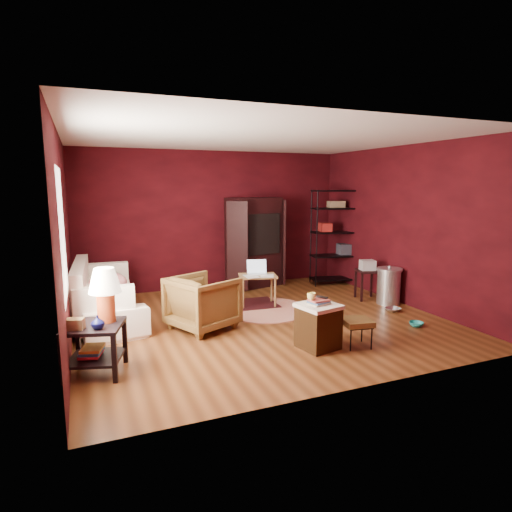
{
  "coord_description": "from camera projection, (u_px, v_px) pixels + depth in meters",
  "views": [
    {
      "loc": [
        -2.54,
        -5.98,
        2.11
      ],
      "look_at": [
        0.0,
        0.2,
        1.0
      ],
      "focal_mm": 30.0,
      "sensor_mm": 36.0,
      "label": 1
    }
  ],
  "objects": [
    {
      "name": "laptop_desk",
      "position": [
        258.0,
        278.0,
        7.51
      ],
      "size": [
        0.74,
        0.63,
        0.8
      ],
      "rotation": [
        0.0,
        0.0,
        -0.25
      ],
      "color": "#9F7A49",
      "rests_on": "ground"
    },
    {
      "name": "small_stand",
      "position": [
        367.0,
        270.0,
        7.93
      ],
      "size": [
        0.45,
        0.45,
        0.74
      ],
      "rotation": [
        0.0,
        0.0,
        -0.25
      ],
      "color": "black",
      "rests_on": "ground"
    },
    {
      "name": "vase",
      "position": [
        98.0,
        323.0,
        4.61
      ],
      "size": [
        0.17,
        0.17,
        0.14
      ],
      "primitive_type": "imported",
      "rotation": [
        0.0,
        0.0,
        0.17
      ],
      "color": "#0D0E41",
      "rests_on": "side_table"
    },
    {
      "name": "tv_armoire",
      "position": [
        255.0,
        241.0,
        8.9
      ],
      "size": [
        1.42,
        0.98,
        1.86
      ],
      "rotation": [
        0.0,
        0.0,
        0.24
      ],
      "color": "black",
      "rests_on": "ground"
    },
    {
      "name": "hamper",
      "position": [
        318.0,
        325.0,
        5.57
      ],
      "size": [
        0.56,
        0.56,
        0.67
      ],
      "rotation": [
        0.0,
        0.0,
        0.2
      ],
      "color": "#3A200D",
      "rests_on": "ground"
    },
    {
      "name": "rug_round",
      "position": [
        265.0,
        309.0,
        7.33
      ],
      "size": [
        1.89,
        1.89,
        0.01
      ],
      "rotation": [
        0.0,
        0.0,
        0.28
      ],
      "color": "beige",
      "rests_on": "ground"
    },
    {
      "name": "sofa",
      "position": [
        102.0,
        294.0,
        6.64
      ],
      "size": [
        0.94,
        2.29,
        0.87
      ],
      "primitive_type": "imported",
      "rotation": [
        0.0,
        0.0,
        1.7
      ],
      "color": "white",
      "rests_on": "ground"
    },
    {
      "name": "trash_can",
      "position": [
        389.0,
        286.0,
        7.66
      ],
      "size": [
        0.54,
        0.54,
        0.7
      ],
      "rotation": [
        0.0,
        0.0,
        0.24
      ],
      "color": "silver",
      "rests_on": "ground"
    },
    {
      "name": "room",
      "position": [
        259.0,
        232.0,
        6.5
      ],
      "size": [
        5.54,
        5.04,
        2.84
      ],
      "color": "brown",
      "rests_on": "ground"
    },
    {
      "name": "rug_oriental",
      "position": [
        245.0,
        304.0,
        7.6
      ],
      "size": [
        1.18,
        0.83,
        0.01
      ],
      "rotation": [
        0.0,
        0.0,
        -0.07
      ],
      "color": "#4E141B",
      "rests_on": "ground"
    },
    {
      "name": "pet_bowl_steel",
      "position": [
        393.0,
        304.0,
        7.21
      ],
      "size": [
        0.25,
        0.07,
        0.25
      ],
      "primitive_type": "imported",
      "rotation": [
        0.0,
        0.0,
        0.02
      ],
      "color": "silver",
      "rests_on": "ground"
    },
    {
      "name": "footstool",
      "position": [
        357.0,
        323.0,
        5.62
      ],
      "size": [
        0.42,
        0.42,
        0.37
      ],
      "rotation": [
        0.0,
        0.0,
        -0.19
      ],
      "color": "black",
      "rests_on": "ground"
    },
    {
      "name": "pet_bowl_turquoise",
      "position": [
        417.0,
        320.0,
        6.45
      ],
      "size": [
        0.22,
        0.13,
        0.21
      ],
      "primitive_type": "imported",
      "rotation": [
        0.0,
        0.0,
        0.31
      ],
      "color": "teal",
      "rests_on": "ground"
    },
    {
      "name": "sofa_cushions",
      "position": [
        101.0,
        296.0,
        6.62
      ],
      "size": [
        0.94,
        2.1,
        0.86
      ],
      "rotation": [
        0.0,
        0.0,
        -0.06
      ],
      "color": "white",
      "rests_on": "sofa"
    },
    {
      "name": "side_table",
      "position": [
        100.0,
        311.0,
        4.81
      ],
      "size": [
        0.75,
        0.75,
        1.19
      ],
      "rotation": [
        0.0,
        0.0,
        -0.29
      ],
      "color": "black",
      "rests_on": "ground"
    },
    {
      "name": "armchair",
      "position": [
        203.0,
        300.0,
        6.31
      ],
      "size": [
        1.08,
        1.1,
        0.87
      ],
      "primitive_type": "imported",
      "rotation": [
        0.0,
        0.0,
        2.0
      ],
      "color": "black",
      "rests_on": "ground"
    },
    {
      "name": "wire_shelving",
      "position": [
        336.0,
        233.0,
        9.09
      ],
      "size": [
        1.05,
        0.62,
        2.02
      ],
      "rotation": [
        0.0,
        0.0,
        -0.21
      ],
      "color": "black",
      "rests_on": "ground"
    },
    {
      "name": "mug",
      "position": [
        312.0,
        295.0,
        5.48
      ],
      "size": [
        0.13,
        0.11,
        0.12
      ],
      "primitive_type": "imported",
      "rotation": [
        0.0,
        0.0,
        -0.14
      ],
      "color": "#F7EE79",
      "rests_on": "hamper"
    }
  ]
}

